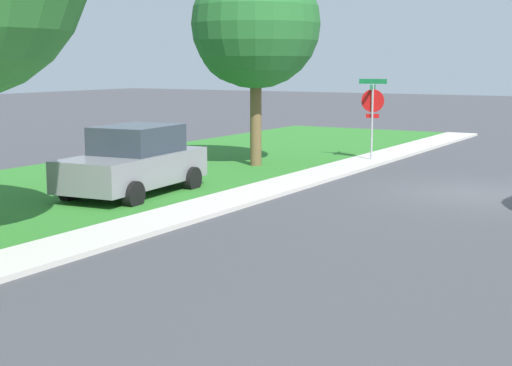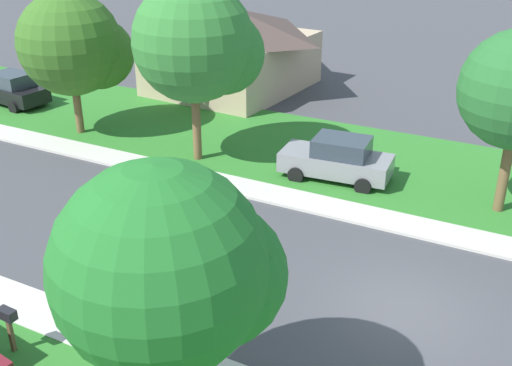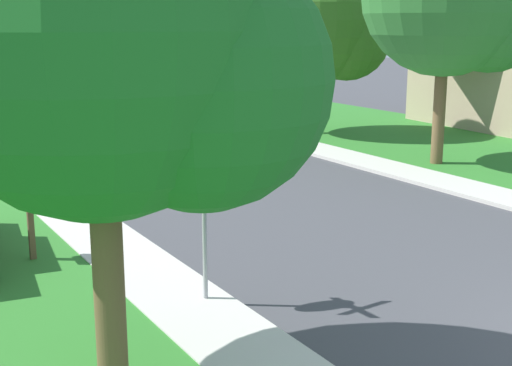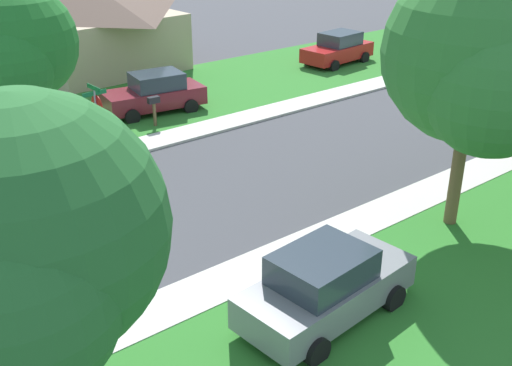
{
  "view_description": "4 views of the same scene",
  "coord_description": "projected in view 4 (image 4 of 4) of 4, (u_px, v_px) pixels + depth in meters",
  "views": [
    {
      "loc": [
        -5.01,
        19.52,
        3.3
      ],
      "look_at": [
        1.14,
        8.99,
        1.4
      ],
      "focal_mm": 54.28,
      "sensor_mm": 36.0,
      "label": 1
    },
    {
      "loc": [
        -14.1,
        -2.91,
        10.3
      ],
      "look_at": [
        2.74,
        5.91,
        1.4
      ],
      "focal_mm": 43.47,
      "sensor_mm": 36.0,
      "label": 2
    },
    {
      "loc": [
        -8.85,
        -4.21,
        4.2
      ],
      "look_at": [
        -2.62,
        6.18,
        1.4
      ],
      "focal_mm": 49.08,
      "sensor_mm": 36.0,
      "label": 3
    },
    {
      "loc": [
        15.21,
        -3.72,
        8.81
      ],
      "look_at": [
        2.91,
        6.04,
        1.4
      ],
      "focal_mm": 43.59,
      "sensor_mm": 36.0,
      "label": 4
    }
  ],
  "objects": [
    {
      "name": "ground_plane",
      "position": [
        12.0,
        254.0,
        16.62
      ],
      "size": [
        120.0,
        120.0,
        0.0
      ],
      "primitive_type": "plane",
      "color": "#424247"
    },
    {
      "name": "sidewalk_east",
      "position": [
        435.0,
        190.0,
        20.02
      ],
      "size": [
        1.4,
        56.0,
        0.1
      ],
      "primitive_type": "cube",
      "color": "beige",
      "rests_on": "ground"
    },
    {
      "name": "sidewalk_west",
      "position": [
        254.0,
        116.0,
        26.68
      ],
      "size": [
        1.4,
        56.0,
        0.1
      ],
      "primitive_type": "cube",
      "color": "beige",
      "rests_on": "ground"
    },
    {
      "name": "lawn_west",
      "position": [
        194.0,
        91.0,
        30.01
      ],
      "size": [
        8.0,
        56.0,
        0.08
      ],
      "primitive_type": "cube",
      "color": "#2D7528",
      "rests_on": "ground"
    },
    {
      "name": "stop_sign_far_corner",
      "position": [
        97.0,
        110.0,
        21.6
      ],
      "size": [
        0.92,
        0.92,
        2.77
      ],
      "color": "#9E9EA3",
      "rests_on": "ground"
    },
    {
      "name": "car_maroon_near_corner",
      "position": [
        155.0,
        93.0,
        26.82
      ],
      "size": [
        2.48,
        4.51,
        1.76
      ],
      "color": "maroon",
      "rests_on": "ground"
    },
    {
      "name": "car_red_driveway_right",
      "position": [
        338.0,
        49.0,
        34.37
      ],
      "size": [
        2.36,
        4.46,
        1.76
      ],
      "color": "red",
      "rests_on": "ground"
    },
    {
      "name": "car_grey_far_down_street",
      "position": [
        326.0,
        285.0,
        13.77
      ],
      "size": [
        2.32,
        4.44,
        1.76
      ],
      "color": "gray",
      "rests_on": "ground"
    },
    {
      "name": "tree_across_right",
      "position": [
        480.0,
        62.0,
        15.72
      ],
      "size": [
        5.19,
        4.83,
        7.46
      ],
      "color": "brown",
      "rests_on": "ground"
    },
    {
      "name": "tree_across_left",
      "position": [
        27.0,
        247.0,
        8.56
      ],
      "size": [
        4.31,
        4.01,
        6.5
      ],
      "color": "brown",
      "rests_on": "ground"
    },
    {
      "name": "tree_sidewalk_far",
      "position": [
        16.0,
        48.0,
        20.96
      ],
      "size": [
        4.37,
        4.07,
        6.15
      ],
      "color": "brown",
      "rests_on": "ground"
    },
    {
      "name": "house_left_setback",
      "position": [
        91.0,
        23.0,
        33.27
      ],
      "size": [
        9.43,
        8.3,
        4.6
      ],
      "color": "tan",
      "rests_on": "ground"
    },
    {
      "name": "mailbox",
      "position": [
        154.0,
        104.0,
        25.05
      ],
      "size": [
        0.26,
        0.49,
        1.31
      ],
      "color": "brown",
      "rests_on": "ground"
    }
  ]
}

